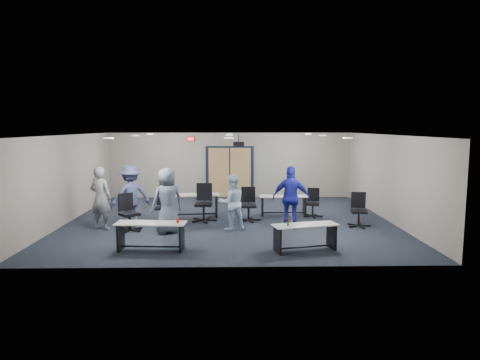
{
  "coord_description": "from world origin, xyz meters",
  "views": [
    {
      "loc": [
        0.06,
        -13.25,
        2.96
      ],
      "look_at": [
        0.33,
        -0.3,
        1.33
      ],
      "focal_mm": 32.0,
      "sensor_mm": 36.0,
      "label": 1
    }
  ],
  "objects_px": {
    "table_front_left": "(151,231)",
    "table_back_left": "(191,202)",
    "person_plaid": "(167,201)",
    "person_navy": "(291,198)",
    "chair_loose_left": "(130,213)",
    "table_back_right": "(283,202)",
    "person_lightblue": "(232,203)",
    "person_gray": "(101,198)",
    "chair_back_c": "(249,204)",
    "person_back": "(131,196)",
    "chair_back_d": "(313,203)",
    "chair_loose_right": "(359,210)",
    "chair_back_a": "(162,207)",
    "chair_back_b": "(204,203)",
    "table_front_right": "(305,232)"
  },
  "relations": [
    {
      "from": "table_front_left",
      "to": "table_back_left",
      "type": "bearing_deg",
      "value": 84.86
    },
    {
      "from": "table_back_right",
      "to": "person_navy",
      "type": "xyz_separation_m",
      "value": [
        -0.03,
        -1.98,
        0.47
      ]
    },
    {
      "from": "chair_back_c",
      "to": "person_back",
      "type": "distance_m",
      "value": 3.61
    },
    {
      "from": "table_front_left",
      "to": "chair_back_d",
      "type": "xyz_separation_m",
      "value": [
        4.6,
        3.74,
        0.0
      ]
    },
    {
      "from": "table_front_right",
      "to": "chair_loose_right",
      "type": "relative_size",
      "value": 1.62
    },
    {
      "from": "table_front_left",
      "to": "person_plaid",
      "type": "bearing_deg",
      "value": 88.96
    },
    {
      "from": "table_back_right",
      "to": "chair_back_b",
      "type": "height_order",
      "value": "chair_back_b"
    },
    {
      "from": "person_plaid",
      "to": "chair_back_b",
      "type": "bearing_deg",
      "value": -152.0
    },
    {
      "from": "chair_back_d",
      "to": "chair_loose_left",
      "type": "xyz_separation_m",
      "value": [
        -5.57,
        -1.83,
        0.06
      ]
    },
    {
      "from": "chair_loose_left",
      "to": "person_lightblue",
      "type": "xyz_separation_m",
      "value": [
        2.9,
        0.1,
        0.26
      ]
    },
    {
      "from": "table_front_left",
      "to": "person_gray",
      "type": "xyz_separation_m",
      "value": [
        -1.84,
        2.15,
        0.45
      ]
    },
    {
      "from": "table_front_left",
      "to": "chair_loose_left",
      "type": "relative_size",
      "value": 1.6
    },
    {
      "from": "chair_loose_right",
      "to": "person_gray",
      "type": "xyz_separation_m",
      "value": [
        -7.53,
        -0.13,
        0.41
      ]
    },
    {
      "from": "table_back_right",
      "to": "chair_back_d",
      "type": "height_order",
      "value": "chair_back_d"
    },
    {
      "from": "chair_back_c",
      "to": "chair_loose_left",
      "type": "height_order",
      "value": "chair_loose_left"
    },
    {
      "from": "table_front_left",
      "to": "table_back_left",
      "type": "distance_m",
      "value": 3.78
    },
    {
      "from": "table_front_right",
      "to": "chair_back_a",
      "type": "height_order",
      "value": "chair_back_a"
    },
    {
      "from": "table_front_left",
      "to": "chair_loose_right",
      "type": "bearing_deg",
      "value": 25.69
    },
    {
      "from": "table_back_left",
      "to": "chair_back_b",
      "type": "height_order",
      "value": "chair_back_b"
    },
    {
      "from": "person_lightblue",
      "to": "chair_back_b",
      "type": "bearing_deg",
      "value": -66.93
    },
    {
      "from": "table_back_left",
      "to": "person_lightblue",
      "type": "bearing_deg",
      "value": -57.99
    },
    {
      "from": "chair_loose_left",
      "to": "person_back",
      "type": "height_order",
      "value": "person_back"
    },
    {
      "from": "chair_back_d",
      "to": "person_plaid",
      "type": "relative_size",
      "value": 0.51
    },
    {
      "from": "person_navy",
      "to": "chair_loose_left",
      "type": "bearing_deg",
      "value": 15.36
    },
    {
      "from": "person_plaid",
      "to": "chair_back_a",
      "type": "bearing_deg",
      "value": -104.5
    },
    {
      "from": "chair_back_d",
      "to": "chair_loose_right",
      "type": "xyz_separation_m",
      "value": [
        1.09,
        -1.46,
        0.04
      ]
    },
    {
      "from": "table_back_left",
      "to": "table_back_right",
      "type": "distance_m",
      "value": 3.1
    },
    {
      "from": "person_navy",
      "to": "table_back_left",
      "type": "bearing_deg",
      "value": -15.26
    },
    {
      "from": "chair_loose_right",
      "to": "person_plaid",
      "type": "height_order",
      "value": "person_plaid"
    },
    {
      "from": "table_front_left",
      "to": "table_front_right",
      "type": "xyz_separation_m",
      "value": [
        3.68,
        -0.1,
        -0.02
      ]
    },
    {
      "from": "chair_loose_right",
      "to": "chair_loose_left",
      "type": "bearing_deg",
      "value": -167.84
    },
    {
      "from": "table_back_left",
      "to": "person_plaid",
      "type": "distance_m",
      "value": 2.14
    },
    {
      "from": "table_front_left",
      "to": "person_lightblue",
      "type": "xyz_separation_m",
      "value": [
        1.94,
        2.02,
        0.33
      ]
    },
    {
      "from": "person_navy",
      "to": "person_gray",
      "type": "bearing_deg",
      "value": 12.58
    },
    {
      "from": "chair_back_c",
      "to": "person_plaid",
      "type": "bearing_deg",
      "value": -148.91
    },
    {
      "from": "chair_back_c",
      "to": "person_gray",
      "type": "bearing_deg",
      "value": -168.1
    },
    {
      "from": "chair_loose_right",
      "to": "person_lightblue",
      "type": "xyz_separation_m",
      "value": [
        -3.76,
        -0.26,
        0.29
      ]
    },
    {
      "from": "table_back_left",
      "to": "person_navy",
      "type": "bearing_deg",
      "value": -34.87
    },
    {
      "from": "chair_loose_left",
      "to": "chair_loose_right",
      "type": "bearing_deg",
      "value": -36.62
    },
    {
      "from": "table_front_left",
      "to": "table_back_right",
      "type": "height_order",
      "value": "table_front_left"
    },
    {
      "from": "person_plaid",
      "to": "person_navy",
      "type": "bearing_deg",
      "value": 156.6
    },
    {
      "from": "chair_loose_left",
      "to": "person_gray",
      "type": "bearing_deg",
      "value": 124.87
    },
    {
      "from": "table_front_left",
      "to": "person_gray",
      "type": "bearing_deg",
      "value": 134.38
    },
    {
      "from": "chair_back_a",
      "to": "chair_back_c",
      "type": "xyz_separation_m",
      "value": [
        2.68,
        0.11,
        0.05
      ]
    },
    {
      "from": "person_gray",
      "to": "person_lightblue",
      "type": "distance_m",
      "value": 3.78
    },
    {
      "from": "chair_back_c",
      "to": "table_back_right",
      "type": "bearing_deg",
      "value": 35.59
    },
    {
      "from": "chair_back_b",
      "to": "person_back",
      "type": "relative_size",
      "value": 0.65
    },
    {
      "from": "table_back_left",
      "to": "chair_back_d",
      "type": "height_order",
      "value": "chair_back_d"
    },
    {
      "from": "chair_loose_right",
      "to": "person_gray",
      "type": "height_order",
      "value": "person_gray"
    },
    {
      "from": "chair_back_a",
      "to": "person_back",
      "type": "height_order",
      "value": "person_back"
    }
  ]
}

